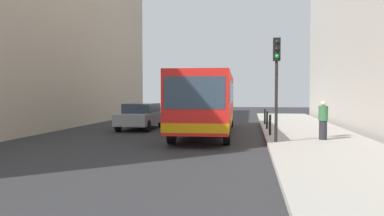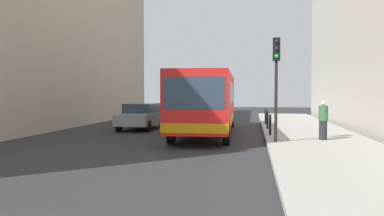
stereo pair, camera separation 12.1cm
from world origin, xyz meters
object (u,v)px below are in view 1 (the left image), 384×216
Objects in this scene: car_beside_bus at (141,116)px; traffic_light at (277,70)px; bollard_near at (270,125)px; bollard_far at (265,116)px; bollard_mid at (267,120)px; bus at (207,100)px; pedestrian_near_signal at (323,120)px.

traffic_light is (7.24, -5.92, 2.22)m from car_beside_bus.
bollard_near is 1.00× the size of bollard_far.
bollard_mid is (0.00, 3.08, 0.00)m from bollard_near.
bollard_mid is at bearing -154.23° from bus.
pedestrian_near_signal is (2.09, -7.59, 0.33)m from bollard_far.
bollard_near is at bearing -90.00° from bollard_far.
bollard_mid is at bearing -4.44° from pedestrian_near_signal.
bollard_near is 0.59× the size of pedestrian_near_signal.
bus is 5.99m from pedestrian_near_signal.
bollard_far is 7.88m from pedestrian_near_signal.
car_beside_bus is 4.66× the size of bollard_near.
bollard_far is at bearing 90.00° from bollard_near.
bollard_near is at bearing -90.00° from bollard_mid.
traffic_light is at bearing -88.98° from bollard_mid.
pedestrian_near_signal is (9.23, -4.81, 0.17)m from car_beside_bus.
bollard_near is 2.55m from pedestrian_near_signal.
pedestrian_near_signal is (1.99, 1.10, -2.05)m from traffic_light.
car_beside_bus reaches higher than bollard_mid.
bollard_mid is (3.09, 1.61, -1.10)m from bus.
car_beside_bus reaches higher than bollard_near.
traffic_light is at bearing 89.78° from pedestrian_near_signal.
bus reaches higher than car_beside_bus.
car_beside_bus is at bearing 140.74° from traffic_light.
traffic_light reaches higher than car_beside_bus.
car_beside_bus is 7.66m from bollard_far.
bus is 3.60m from bollard_near.
bollard_mid is at bearing 90.00° from bollard_near.
car_beside_bus reaches higher than bollard_far.
traffic_light is at bearing 126.87° from bus.
bollard_mid is 3.08m from bollard_far.
traffic_light is 6.10m from bollard_mid.
bus is 11.67× the size of bollard_near.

